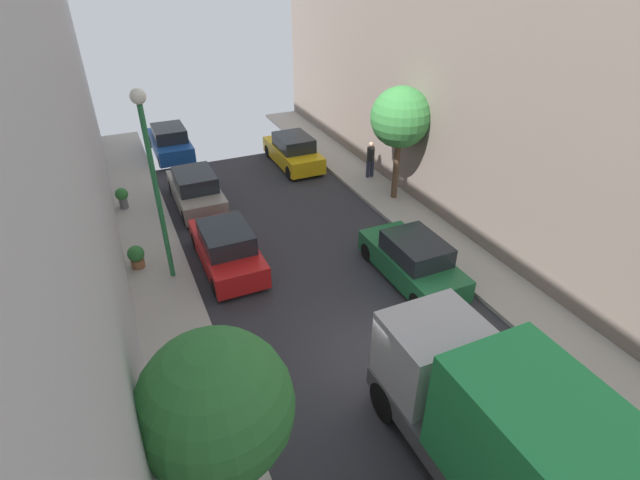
{
  "coord_description": "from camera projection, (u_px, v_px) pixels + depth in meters",
  "views": [
    {
      "loc": [
        -5.52,
        -7.61,
        9.62
      ],
      "look_at": [
        0.58,
        5.87,
        0.5
      ],
      "focal_mm": 27.04,
      "sensor_mm": 36.0,
      "label": 1
    }
  ],
  "objects": [
    {
      "name": "parked_car_left_2",
      "position": [
        227.0,
        248.0,
        16.51
      ],
      "size": [
        1.78,
        4.2,
        1.57
      ],
      "color": "red",
      "rests_on": "ground"
    },
    {
      "name": "potted_plant_2",
      "position": [
        136.0,
        256.0,
        16.32
      ],
      "size": [
        0.56,
        0.56,
        0.82
      ],
      "color": "brown",
      "rests_on": "sidewalk_left"
    },
    {
      "name": "parked_car_left_4",
      "position": [
        170.0,
        142.0,
        25.34
      ],
      "size": [
        1.78,
        4.2,
        1.57
      ],
      "color": "#194799",
      "rests_on": "ground"
    },
    {
      "name": "sidewalk_left",
      "position": [
        204.0,
        429.0,
        11.09
      ],
      "size": [
        2.0,
        44.0,
        0.15
      ],
      "primitive_type": "cube",
      "color": "#A8A399",
      "rests_on": "ground"
    },
    {
      "name": "potted_plant_1",
      "position": [
        122.0,
        196.0,
        19.98
      ],
      "size": [
        0.52,
        0.52,
        0.89
      ],
      "color": "slate",
      "rests_on": "sidewalk_left"
    },
    {
      "name": "parked_car_right_3",
      "position": [
        293.0,
        152.0,
        24.18
      ],
      "size": [
        1.78,
        4.2,
        1.57
      ],
      "color": "gold",
      "rests_on": "ground"
    },
    {
      "name": "ground",
      "position": [
        390.0,
        365.0,
        12.88
      ],
      "size": [
        32.0,
        32.0,
        0.0
      ],
      "primitive_type": "plane",
      "color": "#2D2D33"
    },
    {
      "name": "parked_car_left_3",
      "position": [
        196.0,
        190.0,
        20.4
      ],
      "size": [
        1.78,
        4.2,
        1.57
      ],
      "color": "gray",
      "rests_on": "ground"
    },
    {
      "name": "sidewalk_right",
      "position": [
        532.0,
        313.0,
        14.6
      ],
      "size": [
        2.0,
        44.0,
        0.15
      ],
      "primitive_type": "cube",
      "color": "#A8A399",
      "rests_on": "ground"
    },
    {
      "name": "parked_car_right_2",
      "position": [
        413.0,
        260.0,
        15.88
      ],
      "size": [
        1.78,
        4.2,
        1.57
      ],
      "color": "#1E6638",
      "rests_on": "ground"
    },
    {
      "name": "potted_plant_3",
      "position": [
        178.0,
        430.0,
        10.56
      ],
      "size": [
        0.38,
        0.38,
        0.7
      ],
      "color": "brown",
      "rests_on": "sidewalk_left"
    },
    {
      "name": "street_tree_1",
      "position": [
        401.0,
        118.0,
        19.29
      ],
      "size": [
        2.44,
        2.44,
        4.77
      ],
      "color": "brown",
      "rests_on": "sidewalk_right"
    },
    {
      "name": "street_tree_0",
      "position": [
        216.0,
        408.0,
        7.27
      ],
      "size": [
        2.43,
        2.43,
        4.74
      ],
      "color": "brown",
      "rests_on": "sidewalk_left"
    },
    {
      "name": "lamp_post",
      "position": [
        151.0,
        164.0,
        14.04
      ],
      "size": [
        0.44,
        0.44,
        6.17
      ],
      "color": "#26723F",
      "rests_on": "sidewalk_left"
    },
    {
      "name": "pedestrian",
      "position": [
        370.0,
        158.0,
        22.48
      ],
      "size": [
        0.4,
        0.36,
        1.72
      ],
      "color": "#2D334C",
      "rests_on": "sidewalk_right"
    },
    {
      "name": "delivery_truck",
      "position": [
        516.0,
        448.0,
        8.77
      ],
      "size": [
        2.26,
        6.6,
        3.38
      ],
      "color": "#4C4C51",
      "rests_on": "ground"
    }
  ]
}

